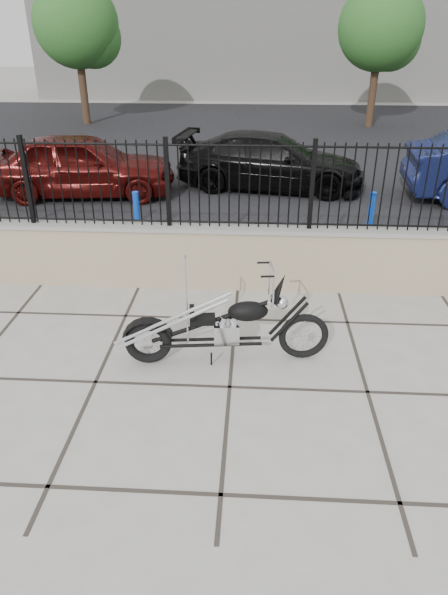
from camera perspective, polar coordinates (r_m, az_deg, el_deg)
ground_plane at (r=5.91m, az=0.61°, el=-9.62°), size 90.00×90.00×0.00m
parking_lot at (r=17.57m, az=2.74°, el=15.81°), size 30.00×30.00×0.00m
retaining_wall at (r=7.84m, az=1.55°, el=4.34°), size 14.00×0.36×0.96m
iron_fence at (r=7.48m, az=1.66°, el=11.96°), size 14.00×0.08×1.20m
background_building at (r=31.21m, az=3.44°, el=28.32°), size 22.00×6.00×8.00m
chopper_motorcycle at (r=5.98m, az=-0.17°, el=-1.33°), size 2.30×0.65×1.36m
car_red at (r=12.71m, az=-15.06°, el=13.62°), size 4.27×2.04×1.41m
car_black at (r=12.96m, az=5.05°, el=14.39°), size 4.62×2.42×1.28m
bollard_a at (r=9.77m, az=-9.33°, el=8.60°), size 0.11×0.11×0.91m
bollard_b at (r=9.97m, az=15.48°, el=8.35°), size 0.14×0.14×0.91m
tree_left at (r=22.29m, az=-15.70°, el=26.86°), size 3.08×3.08×5.19m
tree_right at (r=21.74m, az=16.54°, el=26.51°), size 3.00×3.00×5.06m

